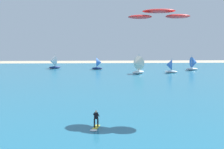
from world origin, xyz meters
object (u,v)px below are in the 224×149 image
kite (159,14)px  kitesurfer (96,122)px  sailboat_outermost (137,65)px  sailboat_mid_right (53,62)px  sailboat_anchored_offshore (194,63)px  sailboat_leading (99,63)px  sailboat_trailing (169,66)px

kite → kitesurfer: bearing=-142.9°
kite → sailboat_outermost: (3.17, 38.50, -8.80)m
sailboat_outermost → sailboat_mid_right: bearing=147.1°
kitesurfer → sailboat_mid_right: sailboat_mid_right is taller
kitesurfer → sailboat_mid_right: size_ratio=0.44×
sailboat_outermost → sailboat_anchored_offshore: bearing=25.6°
sailboat_anchored_offshore → sailboat_leading: size_ratio=1.11×
kitesurfer → sailboat_leading: (0.28, 56.57, 1.23)m
kitesurfer → kite: kite is taller
sailboat_outermost → kitesurfer: bearing=-103.1°
kite → sailboat_outermost: kite is taller
sailboat_leading → sailboat_anchored_offshore: bearing=-8.1°
kitesurfer → sailboat_leading: size_ratio=0.51×
sailboat_anchored_offshore → sailboat_outermost: bearing=-154.4°
kite → sailboat_leading: (-6.75, 51.25, -9.36)m
sailboat_anchored_offshore → kite: bearing=-114.4°
sailboat_anchored_offshore → sailboat_mid_right: size_ratio=0.95×
kite → sailboat_leading: kite is taller
kitesurfer → sailboat_outermost: 45.02m
sailboat_outermost → sailboat_leading: size_ratio=1.30×
sailboat_outermost → sailboat_leading: 16.17m
sailboat_leading → kite: bearing=-82.5°
sailboat_trailing → kitesurfer: bearing=-112.9°
kite → sailboat_outermost: 39.62m
sailboat_anchored_offshore → sailboat_leading: sailboat_anchored_offshore is taller
kitesurfer → sailboat_outermost: sailboat_outermost is taller
sailboat_trailing → sailboat_mid_right: size_ratio=0.88×
kite → sailboat_leading: 52.54m
sailboat_trailing → sailboat_leading: size_ratio=1.02×
kite → sailboat_anchored_offshore: (21.43, 47.24, -9.16)m
sailboat_mid_right → sailboat_leading: sailboat_mid_right is taller
kite → sailboat_outermost: size_ratio=1.37×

